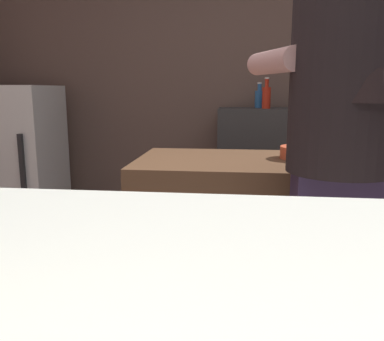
% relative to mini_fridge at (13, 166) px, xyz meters
% --- Properties ---
extents(wall_back, '(5.20, 0.10, 2.70)m').
position_rel_mini_fridge_xyz_m(wall_back, '(2.01, 0.45, 0.74)').
color(wall_back, brown).
rests_on(wall_back, ground).
extents(prep_counter, '(2.10, 0.60, 0.90)m').
position_rel_mini_fridge_xyz_m(prep_counter, '(2.36, -1.17, -0.17)').
color(prep_counter, brown).
rests_on(prep_counter, ground).
extents(back_shelf, '(0.99, 0.36, 1.06)m').
position_rel_mini_fridge_xyz_m(back_shelf, '(2.09, 0.17, -0.08)').
color(back_shelf, '#373736').
rests_on(back_shelf, ground).
extents(mini_fridge, '(0.69, 0.58, 1.23)m').
position_rel_mini_fridge_xyz_m(mini_fridge, '(0.00, 0.00, 0.00)').
color(mini_fridge, white).
rests_on(mini_fridge, ground).
extents(bartender, '(0.50, 0.55, 1.72)m').
position_rel_mini_fridge_xyz_m(bartender, '(2.08, -1.62, 0.38)').
color(bartender, '#31243E').
rests_on(bartender, ground).
extents(mixing_bowl, '(0.20, 0.20, 0.05)m').
position_rel_mini_fridge_xyz_m(mixing_bowl, '(2.04, -1.12, 0.31)').
color(mixing_bowl, '#CD4F31').
rests_on(mixing_bowl, prep_counter).
extents(bottle_hot_sauce, '(0.06, 0.06, 0.22)m').
position_rel_mini_fridge_xyz_m(bottle_hot_sauce, '(1.94, 0.10, 0.53)').
color(bottle_hot_sauce, red).
rests_on(bottle_hot_sauce, back_shelf).
extents(bottle_soy, '(0.07, 0.07, 0.19)m').
position_rel_mini_fridge_xyz_m(bottle_soy, '(1.90, 0.23, 0.52)').
color(bottle_soy, '#29619E').
rests_on(bottle_soy, back_shelf).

